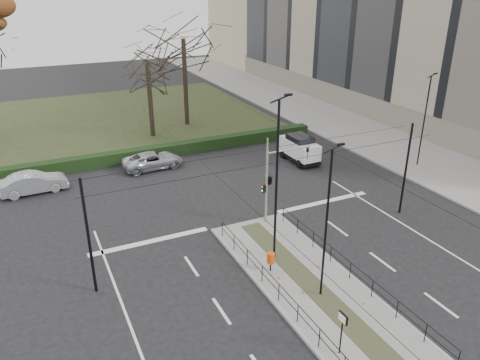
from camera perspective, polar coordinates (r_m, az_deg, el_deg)
The scene contains 19 objects.
ground at distance 25.39m, azimuth 5.82°, elevation -10.14°, with size 140.00×140.00×0.00m, color black.
median_island at distance 23.65m, azimuth 9.00°, elevation -12.96°, with size 4.40×15.00×0.14m, color slate.
sidewalk_east at distance 51.44m, azimuth 10.54°, elevation 7.36°, with size 8.00×90.00×0.14m, color slate.
park at distance 52.09m, azimuth -18.76°, elevation 6.68°, with size 38.00×26.00×0.10m, color #252F17.
hedge at distance 39.28m, azimuth -16.09°, elevation 2.41°, with size 38.00×1.00×1.00m, color black.
apartment_block at distance 57.53m, azimuth 18.72°, elevation 18.73°, with size 13.09×52.10×21.64m.
median_railing at distance 23.07m, azimuth 9.29°, elevation -11.28°, with size 4.14×13.24×0.92m.
catenary at distance 24.92m, azimuth 4.23°, elevation -1.73°, with size 20.00×34.00×6.00m.
traffic_light at distance 28.02m, azimuth 3.77°, elevation 0.18°, with size 3.28×1.86×4.83m.
litter_bin at distance 24.16m, azimuth 3.77°, elevation -9.50°, with size 0.40×0.40×1.03m.
info_panel at distance 19.42m, azimuth 12.38°, elevation -16.62°, with size 0.11×0.51×1.95m.
streetlamp_median_near at distance 21.20m, azimuth 10.52°, elevation -5.22°, with size 0.63×0.13×7.52m.
streetlamp_median_far at distance 23.58m, azimuth 4.52°, elevation -0.01°, with size 0.74×0.15×8.85m.
streetlamp_sidewalk at distance 39.23m, azimuth 21.56°, elevation 6.82°, with size 0.61×0.12×7.30m.
parked_car_second at distance 35.91m, azimuth -23.89°, elevation -0.31°, with size 1.58×4.54×1.50m, color #A4A6AC.
parked_car_fourth at distance 37.78m, azimuth -10.57°, elevation 2.37°, with size 2.19×4.75×1.32m, color #A4A6AC.
white_van at distance 38.74m, azimuth 7.27°, elevation 3.91°, with size 1.90×4.01×2.20m.
bare_tree_center at distance 47.30m, azimuth -6.89°, elevation 16.00°, with size 9.13×9.13×11.29m.
bare_tree_near at distance 44.27m, azimuth -11.18°, elevation 13.16°, with size 5.96×5.96×9.05m.
Camera 1 is at (-11.32, -17.90, 14.01)m, focal length 35.00 mm.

